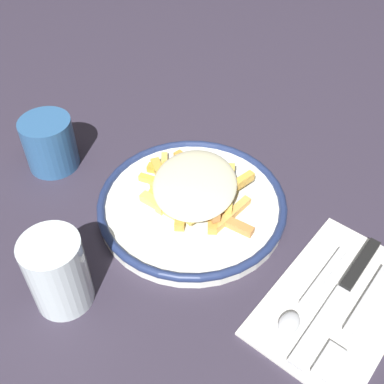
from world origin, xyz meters
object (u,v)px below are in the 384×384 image
at_px(napkin, 337,301).
at_px(spoon, 304,303).
at_px(knife, 346,287).
at_px(water_glass, 58,272).
at_px(fork, 356,319).
at_px(plate, 192,204).
at_px(fries_heap, 195,188).
at_px(coffee_mug, 49,143).

height_order(napkin, spoon, spoon).
bearing_deg(knife, water_glass, 41.78).
bearing_deg(fork, water_glass, 34.60).
bearing_deg(knife, plate, 4.50).
distance_m(fries_heap, knife, 0.23).
distance_m(fries_heap, napkin, 0.23).
bearing_deg(fries_heap, napkin, 178.13).
bearing_deg(napkin, plate, -0.23).
relative_size(plate, spoon, 1.74).
distance_m(plate, coffee_mug, 0.24).
bearing_deg(water_glass, knife, -138.22).
bearing_deg(plate, fork, 177.08).
bearing_deg(fries_heap, spoon, 168.19).
bearing_deg(fork, fries_heap, -4.36).
relative_size(fries_heap, water_glass, 1.95).
bearing_deg(water_glass, fork, -145.40).
height_order(spoon, coffee_mug, coffee_mug).
xyz_separation_m(fries_heap, fork, (-0.26, 0.02, -0.03)).
height_order(fries_heap, fork, fries_heap).
bearing_deg(fries_heap, fork, 175.64).
xyz_separation_m(plate, knife, (-0.23, -0.02, 0.00)).
xyz_separation_m(fork, coffee_mug, (0.49, 0.05, 0.03)).
bearing_deg(spoon, napkin, -127.73).
xyz_separation_m(knife, water_glass, (0.25, 0.22, 0.04)).
relative_size(fork, coffee_mug, 1.70).
height_order(fork, spoon, spoon).
distance_m(knife, water_glass, 0.34).
bearing_deg(spoon, coffee_mug, 3.88).
bearing_deg(water_glass, coffee_mug, -34.55).
bearing_deg(fries_heap, knife, -177.15).
bearing_deg(knife, spoon, 64.00).
bearing_deg(plate, coffee_mug, 15.87).
xyz_separation_m(napkin, fork, (-0.03, 0.01, 0.01)).
bearing_deg(fork, coffee_mug, 6.09).
bearing_deg(napkin, fork, 156.76).
bearing_deg(napkin, water_glass, 39.21).
bearing_deg(spoon, water_glass, 37.19).
bearing_deg(spoon, fries_heap, -11.81).
xyz_separation_m(spoon, water_glass, (0.23, 0.17, 0.04)).
distance_m(fork, water_glass, 0.34).
bearing_deg(spoon, knife, -116.00).
distance_m(napkin, knife, 0.02).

